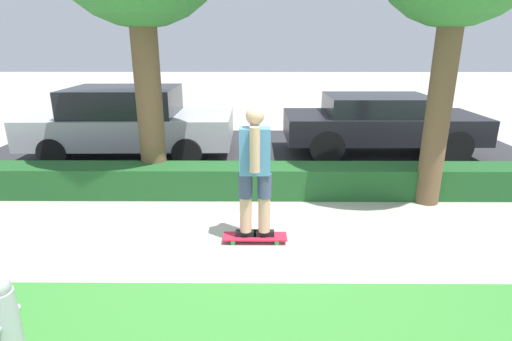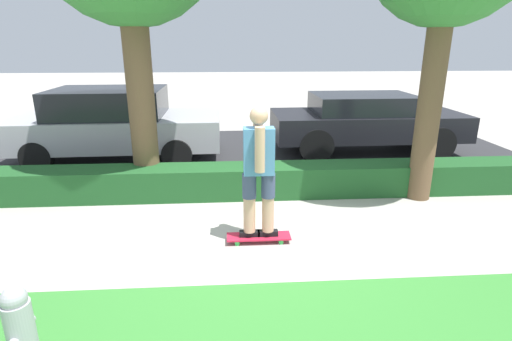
# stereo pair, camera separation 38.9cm
# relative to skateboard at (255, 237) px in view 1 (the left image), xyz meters

# --- Properties ---
(ground_plane) EXTENTS (60.00, 60.00, 0.00)m
(ground_plane) POSITION_rel_skateboard_xyz_m (0.02, 0.04, -0.07)
(ground_plane) COLOR #ADA89E
(street_asphalt) EXTENTS (12.60, 5.00, 0.01)m
(street_asphalt) POSITION_rel_skateboard_xyz_m (0.02, 4.24, -0.06)
(street_asphalt) COLOR #2D2D30
(street_asphalt) RESTS_ON ground_plane
(hedge_row) EXTENTS (12.60, 0.60, 0.51)m
(hedge_row) POSITION_rel_skateboard_xyz_m (0.02, 1.64, 0.19)
(hedge_row) COLOR #1E5123
(hedge_row) RESTS_ON ground_plane
(skateboard) EXTENTS (0.82, 0.24, 0.08)m
(skateboard) POSITION_rel_skateboard_xyz_m (0.00, 0.00, 0.00)
(skateboard) COLOR red
(skateboard) RESTS_ON ground_plane
(skater_person) EXTENTS (0.50, 0.43, 1.67)m
(skater_person) POSITION_rel_skateboard_xyz_m (0.00, 0.00, 0.90)
(skater_person) COLOR black
(skater_person) RESTS_ON skateboard
(parked_car_front) EXTENTS (4.46, 2.06, 1.52)m
(parked_car_front) POSITION_rel_skateboard_xyz_m (-2.82, 4.12, 0.71)
(parked_car_front) COLOR #B7B7BC
(parked_car_front) RESTS_ON ground_plane
(parked_car_middle) EXTENTS (4.30, 1.80, 1.34)m
(parked_car_middle) POSITION_rel_skateboard_xyz_m (2.77, 4.24, 0.67)
(parked_car_middle) COLOR black
(parked_car_middle) RESTS_ON ground_plane
(fire_hydrant) EXTENTS (0.21, 0.33, 0.78)m
(fire_hydrant) POSITION_rel_skateboard_xyz_m (-1.94, -2.04, 0.33)
(fire_hydrant) COLOR #ADADB2
(fire_hydrant) RESTS_ON ground_plane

